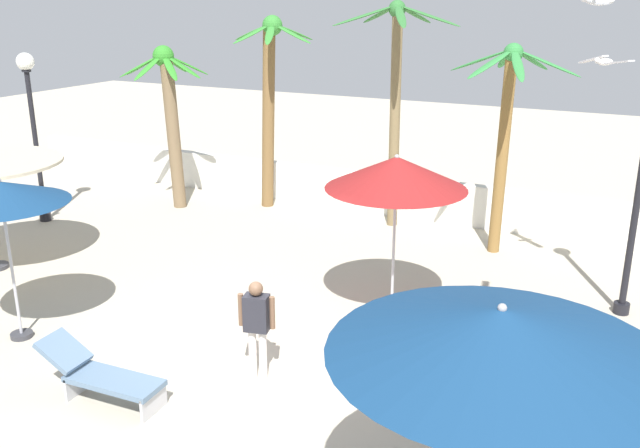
{
  "coord_description": "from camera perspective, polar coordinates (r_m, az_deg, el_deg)",
  "views": [
    {
      "loc": [
        5.47,
        -8.12,
        5.46
      ],
      "look_at": [
        0.0,
        2.88,
        1.4
      ],
      "focal_mm": 38.99,
      "sensor_mm": 36.0,
      "label": 1
    }
  ],
  "objects": [
    {
      "name": "boundary_wall",
      "position": [
        17.94,
        7.64,
        2.14
      ],
      "size": [
        25.2,
        0.3,
        1.04
      ],
      "primitive_type": "cube",
      "color": "silver",
      "rests_on": "ground_plane"
    },
    {
      "name": "lamp_post_2",
      "position": [
        18.4,
        -22.58,
        8.5
      ],
      "size": [
        0.42,
        0.42,
        4.17
      ],
      "color": "black",
      "rests_on": "ground_plane"
    },
    {
      "name": "seagull_1",
      "position": [
        13.03,
        22.3,
        12.26
      ],
      "size": [
        0.96,
        0.91,
        0.18
      ],
      "color": "white"
    },
    {
      "name": "palm_tree_3",
      "position": [
        18.28,
        -4.16,
        10.8
      ],
      "size": [
        2.44,
        2.28,
        5.0
      ],
      "color": "brown",
      "rests_on": "ground_plane"
    },
    {
      "name": "patio_umbrella_1",
      "position": [
        11.54,
        6.28,
        4.16
      ],
      "size": [
        2.38,
        2.38,
        2.98
      ],
      "color": "#333338",
      "rests_on": "ground_plane"
    },
    {
      "name": "patio_umbrella_4",
      "position": [
        6.19,
        14.55,
        -8.73
      ],
      "size": [
        3.02,
        3.02,
        2.99
      ],
      "color": "#333338",
      "rests_on": "ground_plane"
    },
    {
      "name": "palm_tree_0",
      "position": [
        18.73,
        -12.23,
        9.4
      ],
      "size": [
        2.29,
        2.29,
        4.25
      ],
      "color": "brown",
      "rests_on": "ground_plane"
    },
    {
      "name": "palm_tree_2",
      "position": [
        15.31,
        15.02,
        8.21
      ],
      "size": [
        2.75,
        2.64,
        4.54
      ],
      "color": "brown",
      "rests_on": "ground_plane"
    },
    {
      "name": "patio_umbrella_2",
      "position": [
        11.98,
        -24.74,
        2.28
      ],
      "size": [
        2.1,
        2.1,
        2.76
      ],
      "color": "#333338",
      "rests_on": "ground_plane"
    },
    {
      "name": "ground_plane",
      "position": [
        11.21,
        -6.7,
        -11.0
      ],
      "size": [
        56.0,
        56.0,
        0.0
      ],
      "primitive_type": "plane",
      "color": "#B2A893"
    },
    {
      "name": "lounge_chair_1",
      "position": [
        10.43,
        -17.58,
        -11.67
      ],
      "size": [
        1.89,
        0.64,
        0.83
      ],
      "color": "#B7B7BC",
      "rests_on": "ground_plane"
    },
    {
      "name": "palm_tree_1",
      "position": [
        16.72,
        6.22,
        11.14
      ],
      "size": [
        2.87,
        3.02,
        5.36
      ],
      "color": "brown",
      "rests_on": "ground_plane"
    },
    {
      "name": "guest_0",
      "position": [
        10.29,
        -5.21,
        -7.93
      ],
      "size": [
        0.55,
        0.32,
        1.54
      ],
      "color": "silver",
      "rests_on": "ground_plane"
    }
  ]
}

